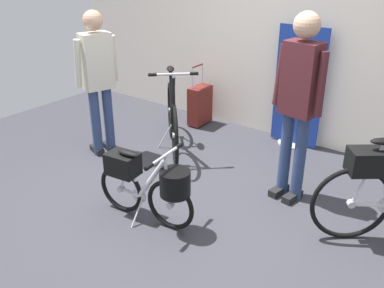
{
  "coord_description": "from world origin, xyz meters",
  "views": [
    {
      "loc": [
        2.13,
        -2.72,
        2.22
      ],
      "look_at": [
        -0.05,
        0.18,
        0.55
      ],
      "focal_mm": 39.59,
      "sensor_mm": 36.0,
      "label": 1
    }
  ],
  "objects": [
    {
      "name": "ground_plane",
      "position": [
        0.0,
        0.0,
        0.0
      ],
      "size": [
        7.01,
        7.01,
        0.0
      ],
      "primitive_type": "plane",
      "color": "#38383F"
    },
    {
      "name": "back_wall",
      "position": [
        0.0,
        2.08,
        1.34
      ],
      "size": [
        7.01,
        0.1,
        2.69
      ],
      "primitive_type": "cube",
      "color": "silver",
      "rests_on": "ground_plane"
    },
    {
      "name": "floor_banner_stand",
      "position": [
        0.23,
        1.89,
        0.64
      ],
      "size": [
        0.6,
        0.36,
        1.45
      ],
      "color": "#B7B7BC",
      "rests_on": "ground_plane"
    },
    {
      "name": "folding_bike_foreground",
      "position": [
        -0.08,
        -0.41,
        0.39
      ],
      "size": [
        1.0,
        0.53,
        0.71
      ],
      "color": "black",
      "rests_on": "ground_plane"
    },
    {
      "name": "display_bike_right",
      "position": [
        -0.88,
        0.88,
        0.39
      ],
      "size": [
        1.06,
        1.14,
        1.05
      ],
      "color": "black",
      "rests_on": "ground_plane"
    },
    {
      "name": "visitor_near_wall",
      "position": [
        0.72,
        0.74,
        1.02
      ],
      "size": [
        0.53,
        0.31,
        1.77
      ],
      "color": "navy",
      "rests_on": "ground_plane"
    },
    {
      "name": "visitor_browsing",
      "position": [
        -1.47,
        0.31,
        0.94
      ],
      "size": [
        0.34,
        0.51,
        1.65
      ],
      "color": "navy",
      "rests_on": "ground_plane"
    },
    {
      "name": "rolling_suitcase",
      "position": [
        -1.08,
        1.73,
        0.28
      ],
      "size": [
        0.19,
        0.36,
        0.83
      ],
      "color": "maroon",
      "rests_on": "ground_plane"
    }
  ]
}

